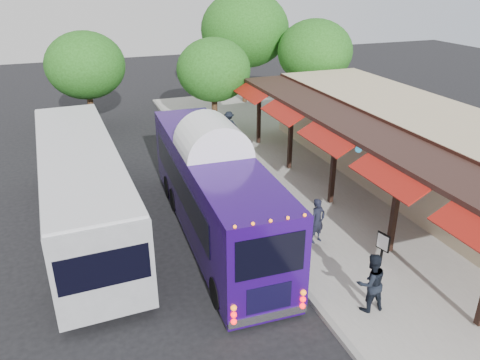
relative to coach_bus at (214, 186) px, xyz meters
name	(u,v)px	position (x,y,z in m)	size (l,w,h in m)	color
ground	(291,278)	(1.45, -3.68, -1.93)	(90.00, 90.00, 0.00)	black
sidewalk	(355,200)	(6.45, 0.32, -1.85)	(10.00, 40.00, 0.15)	#9E9B93
curb	(248,220)	(1.50, 0.32, -1.85)	(0.20, 40.00, 0.16)	gray
station_shelter	(425,152)	(9.83, 0.32, -0.08)	(8.15, 20.00, 3.60)	tan
coach_bus	(214,186)	(0.00, 0.00, 0.00)	(2.72, 11.31, 3.59)	#260862
city_bus	(82,185)	(-4.53, 1.99, -0.09)	(3.17, 12.45, 3.32)	gray
ped_a	(318,221)	(3.19, -2.17, -0.94)	(0.61, 0.40, 1.69)	black
ped_b	(371,283)	(2.79, -5.99, -0.87)	(0.89, 0.69, 1.82)	black
ped_c	(233,147)	(2.77, 5.69, -0.79)	(1.16, 0.48, 1.98)	black
ped_d	(229,125)	(3.96, 9.75, -0.97)	(1.05, 0.60, 1.63)	black
sign_board	(383,243)	(4.55, -4.16, -1.01)	(0.17, 0.51, 1.14)	black
tree_left	(214,70)	(3.77, 11.91, 1.83)	(4.41, 4.41, 5.65)	#382314
tree_mid	(245,29)	(7.85, 17.43, 3.42)	(6.26, 6.26, 8.02)	#382314
tree_right	(315,52)	(11.20, 13.17, 2.31)	(4.97, 4.97, 6.37)	#382314
tree_far	(85,65)	(-3.36, 14.71, 2.07)	(4.69, 4.69, 6.01)	#382314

